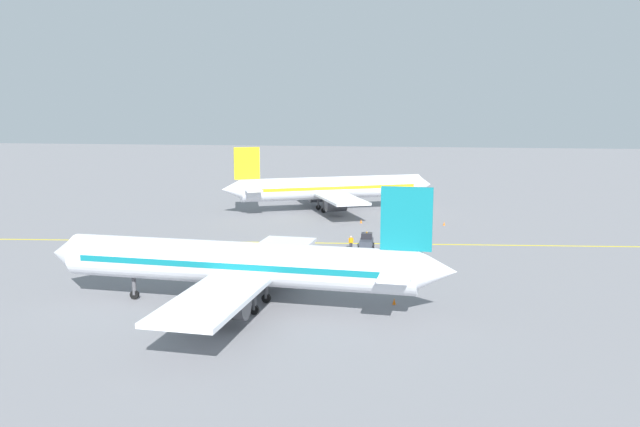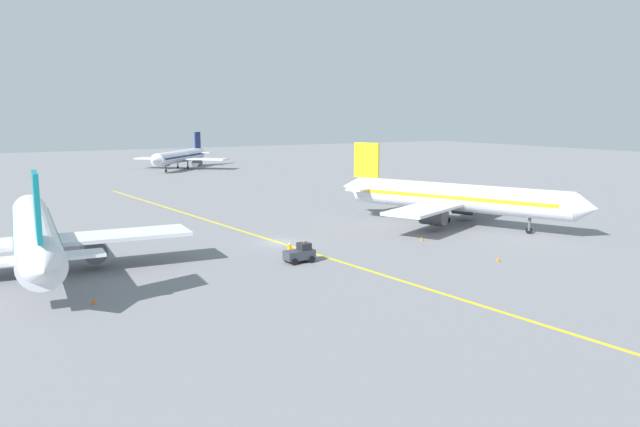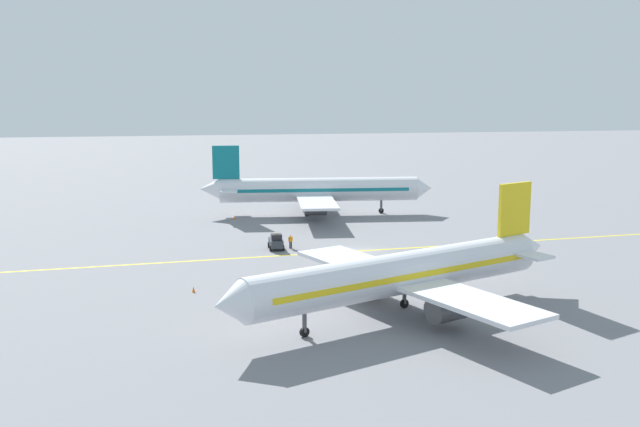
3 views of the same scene
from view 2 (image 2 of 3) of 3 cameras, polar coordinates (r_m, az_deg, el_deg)
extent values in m
plane|color=slate|center=(72.07, -3.78, -2.67)|extent=(400.00, 400.00, 0.00)
cube|color=yellow|center=(72.07, -3.78, -2.66)|extent=(11.76, 119.50, 0.01)
cylinder|color=silver|center=(63.65, -24.65, -1.58)|extent=(5.77, 30.18, 3.60)
cone|color=silver|center=(79.66, -25.02, 0.40)|extent=(3.59, 2.64, 3.42)
cone|color=silver|center=(47.41, -24.04, -4.60)|extent=(3.27, 3.21, 3.06)
cube|color=#0F727F|center=(63.62, -24.66, -1.45)|extent=(5.59, 27.19, 0.50)
cube|color=silver|center=(62.79, -24.58, -2.38)|extent=(28.30, 7.22, 0.36)
cylinder|color=#4C4C51|center=(63.33, -19.98, -3.16)|extent=(2.43, 3.35, 2.20)
cube|color=#0F727F|center=(49.16, -24.46, 0.58)|extent=(0.65, 4.02, 5.00)
cube|color=silver|center=(50.32, -24.19, -3.74)|extent=(9.15, 3.05, 0.24)
cylinder|color=#4C4C51|center=(73.52, -24.76, -2.15)|extent=(0.36, 0.36, 2.00)
cylinder|color=black|center=(73.71, -24.71, -2.91)|extent=(0.34, 0.82, 0.80)
cylinder|color=#4C4C51|center=(62.14, -25.92, -4.17)|extent=(0.36, 0.36, 2.00)
cylinder|color=black|center=(62.36, -25.86, -5.07)|extent=(0.34, 0.82, 0.80)
cylinder|color=#4C4C51|center=(62.20, -22.97, -3.96)|extent=(0.36, 0.36, 2.00)
cylinder|color=black|center=(62.42, -22.91, -4.85)|extent=(0.34, 0.82, 0.80)
cylinder|color=silver|center=(84.05, 12.43, 1.46)|extent=(15.53, 28.86, 3.60)
cone|color=silver|center=(79.19, 23.26, 0.46)|extent=(4.10, 3.59, 3.42)
cone|color=silver|center=(91.68, 2.92, 2.47)|extent=(4.02, 3.99, 3.06)
cube|color=yellow|center=(84.03, 12.44, 1.56)|extent=(14.35, 26.13, 0.50)
cube|color=silver|center=(84.54, 11.79, 1.03)|extent=(27.68, 16.18, 0.36)
cylinder|color=#4C4C51|center=(89.27, 13.07, 0.59)|extent=(3.31, 3.82, 2.20)
cylinder|color=#4C4C51|center=(80.22, 10.32, -0.26)|extent=(3.31, 3.82, 2.20)
cube|color=yellow|center=(89.98, 4.28, 4.89)|extent=(1.96, 3.80, 5.00)
cube|color=silver|center=(90.09, 4.53, 2.40)|extent=(9.20, 5.87, 0.24)
cylinder|color=#4C4C51|center=(81.17, 18.61, -0.79)|extent=(0.36, 0.36, 2.00)
cylinder|color=black|center=(81.34, 18.57, -1.48)|extent=(0.58, 0.84, 0.80)
cylinder|color=#4C4C51|center=(86.63, 11.58, 0.10)|extent=(0.36, 0.36, 2.00)
cylinder|color=black|center=(86.79, 11.56, -0.55)|extent=(0.58, 0.84, 0.80)
cylinder|color=#4C4C51|center=(83.75, 10.69, -0.18)|extent=(0.36, 0.36, 2.00)
cylinder|color=black|center=(83.91, 10.67, -0.85)|extent=(0.58, 0.84, 0.80)
cylinder|color=silver|center=(170.56, -12.71, 5.11)|extent=(20.41, 22.29, 3.24)
cone|color=silver|center=(157.39, -14.87, 4.71)|extent=(3.73, 3.66, 3.08)
cone|color=silver|center=(184.17, -10.83, 5.53)|extent=(3.85, 3.85, 2.75)
cube|color=#0F1E51|center=(170.55, -12.71, 5.15)|extent=(18.64, 20.30, 0.45)
cube|color=silver|center=(171.42, -12.58, 4.91)|extent=(21.91, 20.28, 0.32)
cylinder|color=#4C4C51|center=(169.73, -11.17, 4.54)|extent=(3.40, 3.47, 1.98)
cylinder|color=#4C4C51|center=(173.38, -13.93, 4.54)|extent=(3.40, 3.47, 1.98)
cube|color=#0F1E51|center=(181.91, -11.13, 6.62)|extent=(2.64, 2.90, 4.50)
cube|color=silver|center=(181.67, -11.15, 5.50)|extent=(7.48, 7.01, 0.22)
cylinder|color=#4C4C51|center=(162.89, -13.92, 4.12)|extent=(0.32, 0.32, 1.80)
cylinder|color=black|center=(162.97, -13.91, 3.81)|extent=(0.67, 0.70, 0.72)
cylinder|color=#4C4C51|center=(171.78, -12.00, 4.43)|extent=(0.32, 0.32, 1.80)
cylinder|color=black|center=(171.85, -11.99, 4.14)|extent=(0.67, 0.70, 0.72)
cylinder|color=#4C4C51|center=(172.94, -12.88, 4.43)|extent=(0.32, 0.32, 1.80)
cylinder|color=black|center=(173.01, -12.87, 4.14)|extent=(0.67, 0.70, 0.72)
cube|color=#333842|center=(62.24, -1.91, -3.79)|extent=(3.02, 1.54, 0.90)
cube|color=black|center=(62.33, -1.47, -3.01)|extent=(1.12, 1.29, 0.70)
sphere|color=orange|center=(62.24, -1.47, -2.63)|extent=(0.16, 0.16, 0.16)
cylinder|color=black|center=(63.44, -1.47, -3.95)|extent=(0.70, 0.26, 0.70)
cylinder|color=black|center=(62.18, -0.78, -4.22)|extent=(0.70, 0.26, 0.70)
cylinder|color=black|center=(62.53, -3.03, -4.16)|extent=(0.70, 0.26, 0.70)
cylinder|color=black|center=(61.25, -2.36, -4.44)|extent=(0.70, 0.26, 0.70)
cylinder|color=#23232D|center=(63.88, -2.88, -3.80)|extent=(0.16, 0.16, 0.85)
cylinder|color=#23232D|center=(63.75, -2.74, -3.83)|extent=(0.16, 0.16, 0.85)
cube|color=orange|center=(63.66, -2.81, -3.18)|extent=(0.33, 0.42, 0.60)
cylinder|color=orange|center=(63.81, -2.98, -3.15)|extent=(0.10, 0.10, 0.55)
cylinder|color=orange|center=(63.50, -2.65, -3.21)|extent=(0.10, 0.10, 0.55)
sphere|color=beige|center=(63.57, -2.82, -2.81)|extent=(0.22, 0.22, 0.22)
cone|color=orange|center=(65.13, 15.97, -4.03)|extent=(0.32, 0.32, 0.55)
cone|color=orange|center=(73.66, 9.28, -2.29)|extent=(0.32, 0.32, 0.55)
cone|color=orange|center=(52.14, -20.02, -7.50)|extent=(0.32, 0.32, 0.55)
camera|label=1|loc=(64.57, -72.81, 4.39)|focal=35.00mm
camera|label=3|loc=(125.12, 39.51, 9.51)|focal=42.00mm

